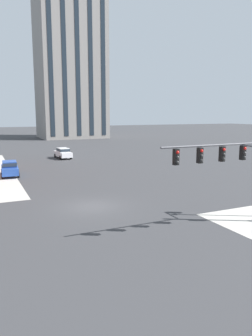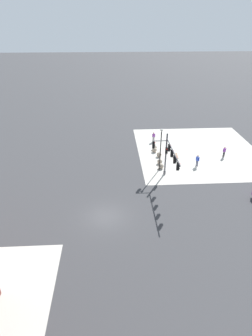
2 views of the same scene
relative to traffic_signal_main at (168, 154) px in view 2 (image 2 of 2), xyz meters
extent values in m
plane|color=#38383A|center=(-6.80, 7.70, -3.92)|extent=(320.00, 320.00, 0.00)
cube|color=#B7B2A8|center=(9.20, -6.80, -3.92)|extent=(20.00, 19.00, 0.02)
cylinder|color=#4C4C51|center=(1.97, -0.16, -3.67)|extent=(0.32, 0.32, 0.50)
cylinder|color=#4C4C51|center=(1.97, -0.16, -0.99)|extent=(0.20, 0.20, 5.87)
cylinder|color=#4C4C51|center=(-1.78, -0.16, 1.27)|extent=(7.50, 0.12, 0.12)
cylinder|color=#4C4C51|center=(1.97, 0.74, 0.97)|extent=(0.11, 1.80, 0.11)
cube|color=black|center=(0.34, -0.16, 0.72)|extent=(0.28, 0.28, 0.90)
sphere|color=red|center=(0.34, -0.32, 1.00)|extent=(0.18, 0.18, 0.18)
sphere|color=#282828|center=(0.34, -0.32, 0.72)|extent=(0.18, 0.18, 0.18)
sphere|color=#282828|center=(0.34, -0.32, 0.44)|extent=(0.18, 0.18, 0.18)
cube|color=black|center=(-1.29, -0.16, 0.72)|extent=(0.28, 0.28, 0.90)
sphere|color=red|center=(-1.29, -0.32, 1.00)|extent=(0.18, 0.18, 0.18)
sphere|color=#282828|center=(-1.29, -0.32, 0.72)|extent=(0.18, 0.18, 0.18)
sphere|color=#282828|center=(-1.29, -0.32, 0.44)|extent=(0.18, 0.18, 0.18)
cube|color=black|center=(-2.92, -0.16, 0.72)|extent=(0.28, 0.28, 0.90)
sphere|color=red|center=(-2.92, -0.32, 1.00)|extent=(0.18, 0.18, 0.18)
sphere|color=#282828|center=(-2.92, -0.32, 0.72)|extent=(0.18, 0.18, 0.18)
sphere|color=#282828|center=(-2.92, -0.32, 0.44)|extent=(0.18, 0.18, 0.18)
cube|color=black|center=(-4.55, -0.16, 0.72)|extent=(0.28, 0.28, 0.90)
sphere|color=red|center=(-4.55, -0.32, 1.00)|extent=(0.18, 0.18, 0.18)
sphere|color=#282828|center=(-4.55, -0.32, 0.72)|extent=(0.18, 0.18, 0.18)
sphere|color=#282828|center=(-4.55, -0.32, 0.44)|extent=(0.18, 0.18, 0.18)
cube|color=black|center=(1.77, -0.16, -0.33)|extent=(0.28, 0.28, 0.90)
sphere|color=red|center=(1.61, -0.16, -0.05)|extent=(0.18, 0.18, 0.18)
sphere|color=#282828|center=(1.61, -0.16, -0.33)|extent=(0.18, 0.18, 0.18)
sphere|color=#282828|center=(1.61, -0.16, -0.61)|extent=(0.18, 0.18, 0.18)
cube|color=black|center=(1.97, 1.54, 0.42)|extent=(0.28, 0.28, 0.90)
sphere|color=red|center=(1.97, 1.38, 0.70)|extent=(0.18, 0.18, 0.18)
sphere|color=#282828|center=(1.97, 1.38, 0.42)|extent=(0.18, 0.18, 0.18)
sphere|color=#282828|center=(1.97, 1.38, 0.14)|extent=(0.18, 0.18, 0.18)
sphere|color=gray|center=(3.62, 0.05, -3.56)|extent=(0.74, 0.74, 0.74)
sphere|color=gray|center=(5.04, -0.02, -3.56)|extent=(0.74, 0.74, 0.74)
sphere|color=gray|center=(7.37, -0.29, -3.56)|extent=(0.74, 0.74, 0.74)
sphere|color=gray|center=(9.09, 0.17, -3.56)|extent=(0.74, 0.74, 0.74)
sphere|color=gray|center=(10.00, 0.03, -3.56)|extent=(0.74, 0.74, 0.74)
cube|color=brown|center=(6.64, -2.72, -3.48)|extent=(1.84, 0.64, 0.10)
cube|color=#665B51|center=(5.95, -2.66, -3.73)|extent=(0.28, 0.43, 0.39)
cube|color=#665B51|center=(7.34, -2.79, -3.73)|extent=(0.28, 0.43, 0.39)
cylinder|color=black|center=(6.84, -10.19, -3.52)|extent=(0.13, 0.13, 0.81)
cylinder|color=black|center=(6.79, -10.02, -3.52)|extent=(0.13, 0.13, 0.81)
cube|color=purple|center=(6.81, -10.11, -2.82)|extent=(0.28, 0.38, 0.58)
cylinder|color=purple|center=(6.87, -10.33, -2.80)|extent=(0.09, 0.09, 0.55)
cylinder|color=purple|center=(6.76, -9.88, -2.80)|extent=(0.09, 0.09, 0.55)
sphere|color=tan|center=(6.81, -10.11, -2.40)|extent=(0.22, 0.22, 0.22)
cylinder|color=#232847|center=(4.13, -5.14, -3.51)|extent=(0.13, 0.13, 0.84)
cylinder|color=#232847|center=(4.01, -5.27, -3.51)|extent=(0.13, 0.13, 0.84)
cube|color=blue|center=(4.07, -5.20, -2.79)|extent=(0.38, 0.38, 0.59)
cylinder|color=blue|center=(4.23, -5.04, -2.76)|extent=(0.09, 0.09, 0.56)
cylinder|color=blue|center=(3.91, -5.37, -2.76)|extent=(0.09, 0.09, 0.56)
sphere|color=brown|center=(4.07, -5.20, -2.35)|extent=(0.23, 0.23, 0.23)
cylinder|color=#333333|center=(13.33, -0.19, -3.51)|extent=(0.13, 0.13, 0.82)
cylinder|color=#333333|center=(13.30, -0.36, -3.51)|extent=(0.13, 0.13, 0.82)
cube|color=purple|center=(13.31, -0.28, -2.81)|extent=(0.26, 0.37, 0.58)
cylinder|color=purple|center=(13.36, -0.05, -2.78)|extent=(0.09, 0.09, 0.55)
cylinder|color=purple|center=(13.27, -0.50, -2.78)|extent=(0.09, 0.09, 0.55)
sphere|color=#997051|center=(13.31, -0.28, -2.38)|extent=(0.22, 0.22, 0.22)
cylinder|color=black|center=(3.20, 0.35, -1.09)|extent=(0.14, 0.14, 5.68)
sphere|color=white|center=(3.20, 0.35, 1.93)|extent=(0.36, 0.36, 0.36)
camera|label=1|loc=(-14.50, -15.15, 3.09)|focal=34.61mm
camera|label=2|loc=(-30.83, 6.90, 14.87)|focal=30.04mm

